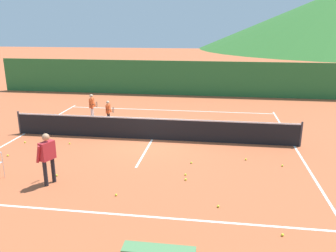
# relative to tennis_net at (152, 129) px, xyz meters

# --- Properties ---
(ground_plane) EXTENTS (120.00, 120.00, 0.00)m
(ground_plane) POSITION_rel_tennis_net_xyz_m (0.00, 0.00, -0.50)
(ground_plane) COLOR #B25633
(line_baseline_near) EXTENTS (11.94, 0.08, 0.01)m
(line_baseline_near) POSITION_rel_tennis_net_xyz_m (0.00, -6.18, -0.50)
(line_baseline_near) COLOR white
(line_baseline_near) RESTS_ON ground
(line_baseline_far) EXTENTS (11.94, 0.08, 0.01)m
(line_baseline_far) POSITION_rel_tennis_net_xyz_m (0.00, 5.38, -0.50)
(line_baseline_far) COLOR white
(line_baseline_far) RESTS_ON ground
(line_sideline_west) EXTENTS (0.08, 11.56, 0.01)m
(line_sideline_west) POSITION_rel_tennis_net_xyz_m (-5.97, 0.00, -0.50)
(line_sideline_west) COLOR white
(line_sideline_west) RESTS_ON ground
(line_sideline_east) EXTENTS (0.08, 11.56, 0.01)m
(line_sideline_east) POSITION_rel_tennis_net_xyz_m (5.97, 0.00, -0.50)
(line_sideline_east) COLOR white
(line_sideline_east) RESTS_ON ground
(line_service_center) EXTENTS (0.08, 6.21, 0.01)m
(line_service_center) POSITION_rel_tennis_net_xyz_m (0.00, 0.00, -0.50)
(line_service_center) COLOR white
(line_service_center) RESTS_ON ground
(tennis_net) EXTENTS (12.45, 0.08, 1.05)m
(tennis_net) POSITION_rel_tennis_net_xyz_m (0.00, 0.00, 0.00)
(tennis_net) COLOR #333338
(tennis_net) RESTS_ON ground
(instructor) EXTENTS (0.48, 0.83, 1.66)m
(instructor) POSITION_rel_tennis_net_xyz_m (-2.38, -4.71, 0.50)
(instructor) COLOR black
(instructor) RESTS_ON ground
(student_0) EXTENTS (0.48, 0.62, 1.36)m
(student_0) POSITION_rel_tennis_net_xyz_m (-3.71, 2.76, 0.32)
(student_0) COLOR silver
(student_0) RESTS_ON ground
(student_1) EXTENTS (0.43, 0.57, 1.20)m
(student_1) POSITION_rel_tennis_net_xyz_m (-2.60, 2.07, 0.22)
(student_1) COLOR black
(student_1) RESTS_ON ground
(tennis_ball_0) EXTENTS (0.07, 0.07, 0.07)m
(tennis_ball_0) POSITION_rel_tennis_net_xyz_m (-5.08, -2.74, -0.47)
(tennis_ball_0) COLOR yellow
(tennis_ball_0) RESTS_ON ground
(tennis_ball_1) EXTENTS (0.07, 0.07, 0.07)m
(tennis_ball_1) POSITION_rel_tennis_net_xyz_m (1.78, -3.51, -0.47)
(tennis_ball_1) COLOR yellow
(tennis_ball_1) RESTS_ON ground
(tennis_ball_2) EXTENTS (0.07, 0.07, 0.07)m
(tennis_ball_2) POSITION_rel_tennis_net_xyz_m (4.38, -6.57, -0.47)
(tennis_ball_2) COLOR yellow
(tennis_ball_2) RESTS_ON ground
(tennis_ball_3) EXTENTS (0.07, 0.07, 0.07)m
(tennis_ball_3) POSITION_rel_tennis_net_xyz_m (-5.26, -1.21, -0.47)
(tennis_ball_3) COLOR yellow
(tennis_ball_3) RESTS_ON ground
(tennis_ball_4) EXTENTS (0.07, 0.07, 0.07)m
(tennis_ball_4) POSITION_rel_tennis_net_xyz_m (-0.10, -5.20, -0.47)
(tennis_ball_4) COLOR yellow
(tennis_ball_4) RESTS_ON ground
(tennis_ball_5) EXTENTS (0.07, 0.07, 0.07)m
(tennis_ball_5) POSITION_rel_tennis_net_xyz_m (5.11, -2.26, -0.47)
(tennis_ball_5) COLOR yellow
(tennis_ball_5) RESTS_ON ground
(tennis_ball_6) EXTENTS (0.07, 0.07, 0.07)m
(tennis_ball_6) POSITION_rel_tennis_net_xyz_m (1.82, -3.88, -0.47)
(tennis_ball_6) COLOR yellow
(tennis_ball_6) RESTS_ON ground
(tennis_ball_7) EXTENTS (0.07, 0.07, 0.07)m
(tennis_ball_7) POSITION_rel_tennis_net_xyz_m (1.90, -2.46, -0.47)
(tennis_ball_7) COLOR yellow
(tennis_ball_7) RESTS_ON ground
(tennis_ball_8) EXTENTS (0.07, 0.07, 0.07)m
(tennis_ball_8) POSITION_rel_tennis_net_xyz_m (-3.32, -1.09, -0.47)
(tennis_ball_8) COLOR yellow
(tennis_ball_8) RESTS_ON ground
(tennis_ball_9) EXTENTS (0.07, 0.07, 0.07)m
(tennis_ball_9) POSITION_rel_tennis_net_xyz_m (2.87, -5.44, -0.47)
(tennis_ball_9) COLOR yellow
(tennis_ball_9) RESTS_ON ground
(tennis_ball_10) EXTENTS (0.07, 0.07, 0.07)m
(tennis_ball_10) POSITION_rel_tennis_net_xyz_m (-2.43, -4.17, -0.47)
(tennis_ball_10) COLOR yellow
(tennis_ball_10) RESTS_ON ground
(tennis_ball_11) EXTENTS (0.07, 0.07, 0.07)m
(tennis_ball_11) POSITION_rel_tennis_net_xyz_m (3.87, -1.85, -0.47)
(tennis_ball_11) COLOR yellow
(tennis_ball_11) RESTS_ON ground
(windscreen_fence) EXTENTS (26.26, 0.08, 2.41)m
(windscreen_fence) POSITION_rel_tennis_net_xyz_m (0.00, 9.93, 0.71)
(windscreen_fence) COLOR #286B33
(windscreen_fence) RESTS_ON ground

